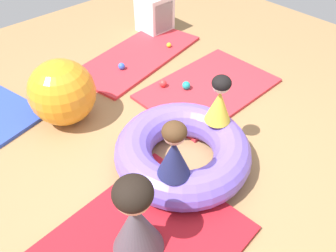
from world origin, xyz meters
name	(u,v)px	position (x,y,z in m)	size (l,w,h in m)	color
ground_plane	(178,164)	(0.00, 0.00, 0.00)	(8.00, 8.00, 0.00)	#9E7549
gym_mat_far_left	(208,88)	(1.13, 0.62, 0.02)	(1.61, 1.05, 0.04)	red
gym_mat_near_right	(138,56)	(0.98, 1.82, 0.02)	(1.88, 0.85, 0.04)	red
gym_mat_near_left	(139,247)	(-0.83, -0.43, 0.02)	(1.56, 1.20, 0.04)	#B21923
inflatable_cushion	(183,151)	(0.03, -0.03, 0.17)	(1.27, 1.27, 0.35)	#7056D1
child_in_navy	(174,151)	(-0.31, -0.26, 0.60)	(0.38, 0.38, 0.52)	navy
child_in_yellow	(220,100)	(0.44, -0.07, 0.58)	(0.33, 0.33, 0.49)	yellow
adult_seated	(136,218)	(-0.83, -0.43, 0.41)	(0.50, 0.50, 0.76)	#4C4751
play_ball_pink	(161,25)	(1.76, 2.21, 0.09)	(0.10, 0.10, 0.10)	pink
play_ball_blue	(122,66)	(0.59, 1.67, 0.08)	(0.09, 0.09, 0.09)	blue
play_ball_yellow	(169,45)	(1.44, 1.68, 0.07)	(0.07, 0.07, 0.07)	yellow
play_ball_teal	(186,85)	(0.90, 0.78, 0.09)	(0.10, 0.10, 0.10)	teal
play_ball_red	(163,83)	(0.72, 1.01, 0.09)	(0.09, 0.09, 0.09)	red
exercise_ball_large	(62,92)	(-0.41, 1.32, 0.35)	(0.70, 0.70, 0.70)	orange
storage_cube	(156,14)	(1.70, 2.25, 0.28)	(0.44, 0.44, 0.56)	white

